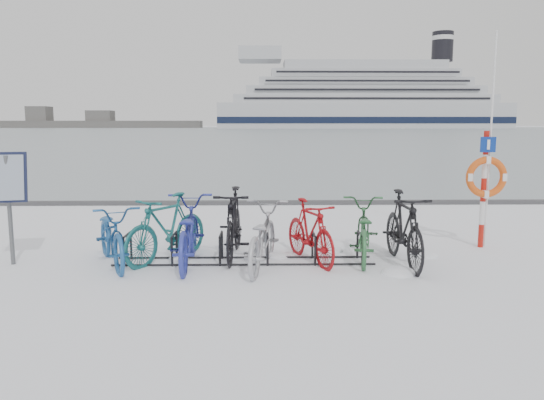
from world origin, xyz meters
TOP-DOWN VIEW (x-y plane):
  - ground at (0.00, 0.00)m, footprint 900.00×900.00m
  - ice_sheet at (0.00, 155.00)m, footprint 400.00×298.00m
  - quay_edge at (0.00, 5.90)m, footprint 400.00×0.25m
  - bike_rack at (0.00, 0.00)m, footprint 4.00×0.48m
  - info_board at (-3.54, -0.08)m, footprint 0.61×0.34m
  - lifebuoy_station at (4.09, 0.87)m, footprint 0.70×0.22m
  - cruise_ferry at (43.01, 223.11)m, footprint 123.84×23.39m
  - shoreline at (-122.02, 260.00)m, footprint 180.00×12.00m
  - bike_0 at (-2.00, -0.07)m, footprint 1.38×1.98m
  - bike_1 at (-1.22, 0.16)m, footprint 1.41×1.79m
  - bike_2 at (-0.86, -0.07)m, footprint 0.77×2.04m
  - bike_3 at (-0.18, 0.37)m, footprint 0.63×1.93m
  - bike_4 at (0.27, -0.28)m, footprint 0.98×1.97m
  - bike_5 at (1.02, 0.05)m, footprint 1.01×1.73m
  - bike_6 at (1.88, 0.20)m, footprint 0.96×1.95m
  - bike_7 at (2.44, -0.13)m, footprint 0.59×1.94m
  - snow_drifts at (1.55, 0.13)m, footprint 4.39×1.87m

SIDE VIEW (x-z plane):
  - ground at x=0.00m, z-range 0.00..0.00m
  - snow_drifts at x=1.55m, z-range -0.09..0.09m
  - ice_sheet at x=0.00m, z-range 0.00..0.02m
  - quay_edge at x=0.00m, z-range 0.00..0.10m
  - bike_rack at x=0.00m, z-range -0.05..0.41m
  - bike_6 at x=1.88m, z-range 0.00..0.98m
  - bike_0 at x=-2.00m, z-range 0.00..0.99m
  - bike_4 at x=0.27m, z-range 0.00..0.99m
  - bike_5 at x=1.02m, z-range 0.00..1.00m
  - bike_2 at x=-0.86m, z-range 0.00..1.06m
  - bike_1 at x=-1.22m, z-range 0.00..1.09m
  - bike_3 at x=-0.18m, z-range 0.00..1.15m
  - bike_7 at x=2.44m, z-range 0.00..1.16m
  - lifebuoy_station at x=4.09m, z-range -0.60..3.06m
  - info_board at x=-3.54m, z-range 0.38..2.09m
  - shoreline at x=-122.02m, z-range -1.96..7.54m
  - cruise_ferry at x=43.01m, z-range -9.26..31.43m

